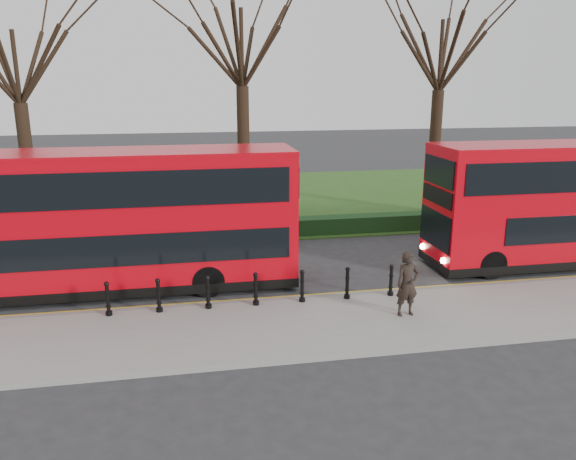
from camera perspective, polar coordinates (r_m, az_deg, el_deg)
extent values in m
plane|color=#28282B|center=(18.84, -7.10, -6.63)|extent=(120.00, 120.00, 0.00)
cube|color=gray|center=(16.06, -6.42, -10.29)|extent=(60.00, 4.00, 0.15)
cube|color=slate|center=(17.89, -6.90, -7.58)|extent=(60.00, 0.25, 0.16)
cube|color=#2C4B19|center=(33.24, -8.76, 2.91)|extent=(60.00, 18.00, 0.06)
cube|color=black|center=(25.18, -8.12, -0.12)|extent=(60.00, 0.90, 0.80)
cube|color=yellow|center=(18.19, -6.96, -7.42)|extent=(60.00, 0.10, 0.01)
cube|color=yellow|center=(18.38, -7.00, -7.18)|extent=(60.00, 0.10, 0.01)
cylinder|color=black|center=(28.68, -24.88, 5.71)|extent=(0.60, 0.60, 5.91)
cylinder|color=black|center=(27.89, -4.51, 7.56)|extent=(0.60, 0.60, 6.62)
cylinder|color=black|center=(30.60, 14.62, 7.59)|extent=(0.60, 0.60, 6.40)
cylinder|color=black|center=(17.49, -17.84, -6.73)|extent=(0.15, 0.15, 1.00)
cylinder|color=black|center=(17.35, -13.01, -6.55)|extent=(0.15, 0.15, 1.00)
cylinder|color=black|center=(17.33, -8.14, -6.33)|extent=(0.15, 0.15, 1.00)
cylinder|color=black|center=(17.44, -3.30, -6.06)|extent=(0.15, 0.15, 1.00)
cylinder|color=black|center=(17.67, 1.45, -5.75)|extent=(0.15, 0.15, 1.00)
cylinder|color=black|center=(18.01, 6.04, -5.42)|extent=(0.15, 0.15, 1.00)
cylinder|color=black|center=(18.47, 10.42, -5.07)|extent=(0.15, 0.15, 1.00)
cube|color=#C1030F|center=(19.35, -17.05, 1.28)|extent=(11.76, 2.67, 4.33)
cube|color=black|center=(19.97, -16.57, -4.91)|extent=(11.78, 2.69, 0.32)
cube|color=black|center=(18.16, -14.63, -1.96)|extent=(9.41, 0.04, 1.02)
cube|color=black|center=(17.80, -17.79, 3.86)|extent=(11.12, 0.04, 1.12)
cylinder|color=black|center=(21.86, -27.24, -3.68)|extent=(1.07, 0.32, 1.07)
cylinder|color=black|center=(18.66, -8.10, -5.12)|extent=(1.07, 0.32, 1.07)
cylinder|color=black|center=(20.89, -8.41, -2.93)|extent=(1.07, 0.32, 1.07)
cube|color=black|center=(24.62, 26.89, -2.19)|extent=(11.63, 2.66, 0.32)
cube|color=black|center=(21.00, 14.93, 3.36)|extent=(0.06, 2.32, 0.58)
cylinder|color=black|center=(21.38, 19.98, -3.29)|extent=(1.06, 0.32, 1.06)
cylinder|color=black|center=(23.31, 17.15, -1.56)|extent=(1.06, 0.32, 1.06)
imported|color=black|center=(16.90, 12.03, -5.39)|extent=(0.75, 0.53, 1.94)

